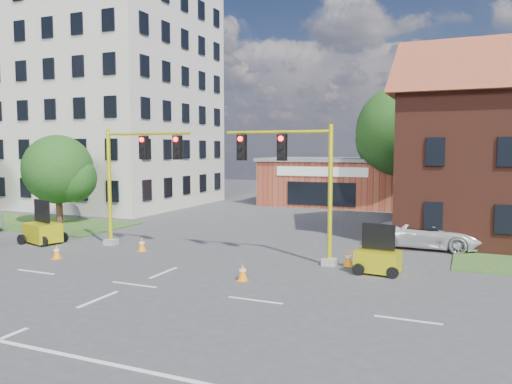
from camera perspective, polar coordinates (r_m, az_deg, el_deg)
ground at (r=19.78m, az=-13.75°, el=-10.25°), size 120.00×120.00×0.00m
lane_markings at (r=17.57m, az=-19.75°, el=-12.34°), size 60.00×36.00×0.01m
office_block at (r=48.98m, az=-17.47°, el=10.80°), size 18.40×15.40×20.60m
brick_shop at (r=46.75m, az=8.77°, el=1.25°), size 12.40×8.40×4.30m
tree_large at (r=42.58m, az=16.92°, el=6.31°), size 7.88×7.51×10.33m
tree_nw_front at (r=36.16m, az=-21.33°, el=2.17°), size 4.88×4.64×6.08m
signal_mast_west at (r=26.53m, az=-13.71°, el=2.18°), size 5.30×0.60×6.20m
signal_mast_east at (r=22.44m, az=4.43°, el=1.83°), size 5.30×0.60×6.20m
trailer_west at (r=29.57m, az=-23.20°, el=-4.05°), size 2.32×1.90×2.28m
trailer_east at (r=21.34m, az=13.77°, el=-7.42°), size 1.84×1.33×1.98m
cone_a at (r=25.24m, az=-21.82°, el=-6.36°), size 0.40×0.40×0.70m
cone_b at (r=25.84m, az=-12.91°, el=-5.88°), size 0.40×0.40×0.70m
cone_c at (r=19.70m, az=-1.55°, el=-9.15°), size 0.40×0.40×0.70m
cone_d at (r=22.46m, az=10.49°, el=-7.47°), size 0.40×0.40×0.70m
pickup_white at (r=27.42m, az=18.93°, el=-4.51°), size 5.49×2.63×1.51m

